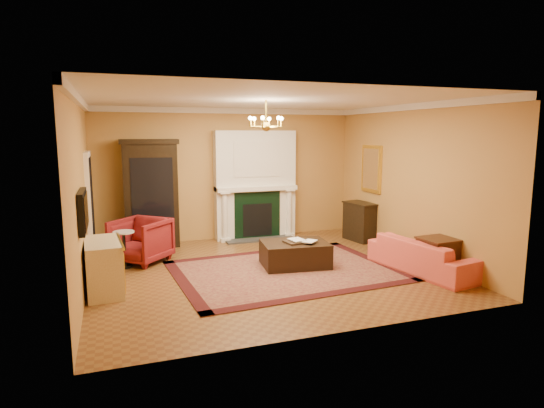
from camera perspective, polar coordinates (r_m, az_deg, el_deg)
name	(u,v)px	position (r m, az deg, el deg)	size (l,w,h in m)	color
floor	(266,271)	(8.26, -0.72, -8.38)	(6.00, 5.50, 0.02)	brown
ceiling	(266,99)	(7.91, -0.76, 13.01)	(6.00, 5.50, 0.02)	silver
wall_back	(228,174)	(10.58, -5.52, 3.74)	(6.00, 0.02, 3.00)	#AF823E
wall_front	(341,214)	(5.43, 8.61, -1.20)	(6.00, 0.02, 3.00)	#AF823E
wall_left	(80,195)	(7.55, -22.93, 1.02)	(0.02, 5.50, 3.00)	#AF823E
wall_right	(411,182)	(9.35, 17.06, 2.71)	(0.02, 5.50, 3.00)	#AF823E
fireplace	(255,187)	(10.59, -2.10, 2.12)	(1.90, 0.70, 2.50)	silver
crown_molding	(250,107)	(8.81, -2.79, 12.12)	(6.00, 5.50, 0.12)	silver
doorway	(91,207)	(9.29, -21.82, -0.40)	(0.08, 1.05, 2.10)	white
tv_panel	(83,211)	(6.98, -22.62, -0.80)	(0.09, 0.95, 0.58)	black
gilt_mirror	(371,169)	(10.46, 12.36, 4.34)	(0.06, 0.76, 1.05)	yellow
chandelier	(266,123)	(7.89, -0.75, 10.09)	(0.63, 0.55, 0.53)	gold
oriental_rug	(286,271)	(8.21, 1.76, -8.35)	(3.86, 2.90, 0.02)	#490F18
china_cabinet	(152,196)	(10.08, -14.87, 0.99)	(1.11, 0.50, 2.22)	black
wingback_armchair	(141,238)	(8.99, -16.16, -4.17)	(0.90, 0.85, 0.93)	maroon
pedestal_table	(124,247)	(8.74, -18.05, -5.10)	(0.38, 0.38, 0.68)	black
commode	(103,267)	(7.53, -20.39, -7.38)	(0.51, 1.08, 0.81)	beige
coral_sofa	(424,250)	(8.51, 18.52, -5.44)	(2.06, 0.60, 0.81)	#CF5641
end_table	(438,257)	(8.42, 20.06, -6.32)	(0.53, 0.53, 0.62)	#3C1A10
console_table	(360,222)	(10.61, 11.03, -2.26)	(0.43, 0.76, 0.85)	black
leather_ottoman	(295,254)	(8.44, 2.88, -6.26)	(1.19, 0.86, 0.44)	black
ottoman_tray	(297,242)	(8.35, 3.17, -4.76)	(0.44, 0.34, 0.03)	black
book_a	(291,233)	(8.27, 2.45, -3.66)	(0.24, 0.03, 0.32)	gray
book_b	(305,234)	(8.31, 4.12, -3.74)	(0.21, 0.02, 0.28)	gray
topiary_left	(227,178)	(10.35, -5.66, 3.32)	(0.15, 0.15, 0.39)	gray
topiary_right	(281,174)	(10.73, 1.17, 3.81)	(0.18, 0.18, 0.48)	gray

